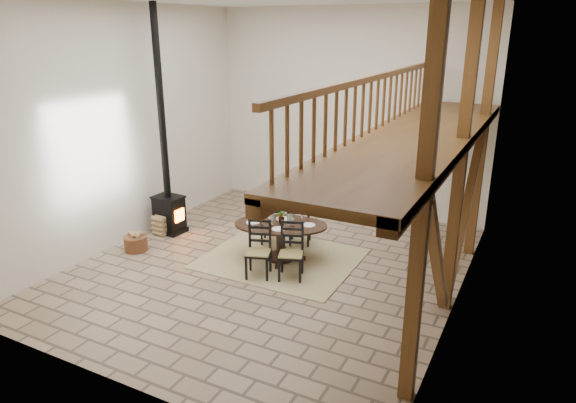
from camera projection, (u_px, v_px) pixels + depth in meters
The scene contains 7 objects.
ground at pixel (271, 266), 10.16m from camera, with size 8.00×8.00×0.00m, color gray.
room_shell at pixel (330, 119), 8.68m from camera, with size 7.02×8.02×5.01m.
rug at pixel (281, 259), 10.47m from camera, with size 3.00×2.50×0.02m, color tan.
dining_table at pixel (281, 239), 10.34m from camera, with size 2.14×2.31×1.20m.
wood_stove at pixel (167, 185), 11.53m from camera, with size 0.70×0.56×5.00m.
log_basket at pixel (136, 243), 10.84m from camera, with size 0.48×0.48×0.40m.
log_stack at pixel (160, 226), 11.62m from camera, with size 0.35×0.25×0.45m.
Camera 1 is at (4.53, -8.03, 4.47)m, focal length 32.00 mm.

